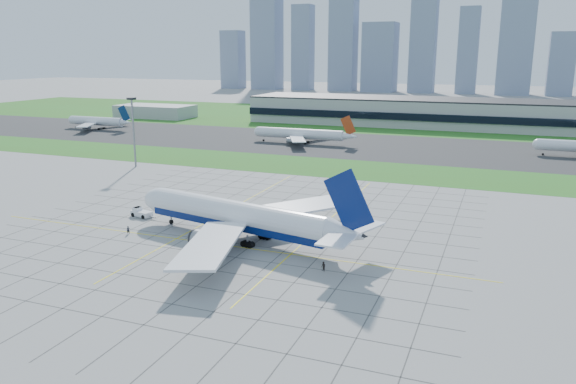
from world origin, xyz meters
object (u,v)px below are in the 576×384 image
(crew_near, at_px, (128,230))
(airliner, at_px, (239,217))
(light_mast, at_px, (133,123))
(distant_jet_1, at_px, (301,134))
(distant_jet_0, at_px, (98,121))
(pushback_tug, at_px, (141,213))
(crew_far, at_px, (323,267))

(crew_near, bearing_deg, airliner, -32.58)
(light_mast, xyz_separation_m, distant_jet_1, (38.35, 75.27, -11.69))
(light_mast, xyz_separation_m, distant_jet_0, (-85.00, 81.90, -11.70))
(airliner, distance_m, pushback_tug, 33.14)
(light_mast, height_order, pushback_tug, light_mast)
(crew_near, distance_m, distant_jet_1, 143.70)
(crew_near, bearing_deg, distant_jet_0, 85.83)
(distant_jet_0, bearing_deg, distant_jet_1, -3.08)
(light_mast, xyz_separation_m, airliner, (73.64, -62.05, -10.84))
(crew_near, height_order, distant_jet_1, distant_jet_1)
(pushback_tug, height_order, crew_far, pushback_tug)
(distant_jet_0, bearing_deg, crew_near, -48.52)
(crew_near, relative_size, distant_jet_1, 0.04)
(distant_jet_0, height_order, distant_jet_1, same)
(light_mast, relative_size, crew_far, 13.16)
(airliner, bearing_deg, light_mast, 151.80)
(light_mast, xyz_separation_m, pushback_tug, (41.59, -54.81, -15.15))
(pushback_tug, xyz_separation_m, crew_near, (6.01, -13.28, -0.08))
(airliner, xyz_separation_m, crew_far, (23.68, -11.57, -4.37))
(crew_far, bearing_deg, crew_near, -145.60)
(airliner, bearing_deg, pushback_tug, 179.19)
(light_mast, bearing_deg, airliner, -40.12)
(pushback_tug, bearing_deg, distant_jet_0, 144.71)
(pushback_tug, distance_m, distant_jet_1, 130.17)
(pushback_tug, bearing_deg, crew_far, -6.73)
(crew_far, relative_size, distant_jet_0, 0.05)
(light_mast, bearing_deg, crew_near, -55.05)
(crew_far, height_order, distant_jet_0, distant_jet_0)
(crew_near, bearing_deg, crew_far, -51.98)
(crew_far, bearing_deg, distant_jet_1, 152.35)
(crew_far, bearing_deg, pushback_tug, -157.90)
(pushback_tug, xyz_separation_m, crew_far, (55.74, -18.80, -0.06))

